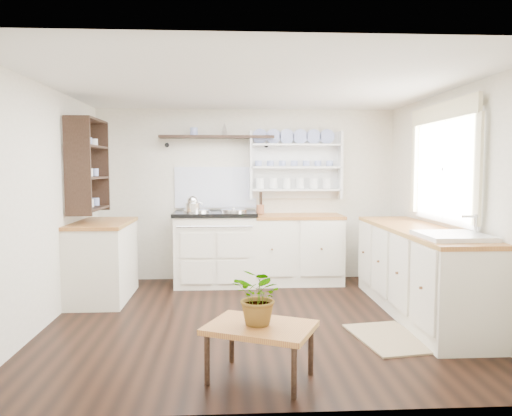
% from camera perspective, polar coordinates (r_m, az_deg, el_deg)
% --- Properties ---
extents(floor, '(4.00, 3.80, 0.01)m').
position_cam_1_polar(floor, '(5.09, -0.18, -12.66)').
color(floor, black).
rests_on(floor, ground).
extents(wall_back, '(4.00, 0.02, 2.30)m').
position_cam_1_polar(wall_back, '(6.77, -1.05, 1.53)').
color(wall_back, beige).
rests_on(wall_back, ground).
extents(wall_right, '(0.02, 3.80, 2.30)m').
position_cam_1_polar(wall_right, '(5.37, 21.64, 0.41)').
color(wall_right, beige).
rests_on(wall_right, ground).
extents(wall_left, '(0.02, 3.80, 2.30)m').
position_cam_1_polar(wall_left, '(5.17, -22.90, 0.23)').
color(wall_left, beige).
rests_on(wall_left, ground).
extents(ceiling, '(4.00, 3.80, 0.01)m').
position_cam_1_polar(ceiling, '(4.93, -0.19, 13.80)').
color(ceiling, white).
rests_on(ceiling, wall_back).
extents(window, '(0.08, 1.55, 1.22)m').
position_cam_1_polar(window, '(5.47, 20.62, 4.86)').
color(window, white).
rests_on(window, wall_right).
extents(aga_cooker, '(1.06, 0.74, 0.98)m').
position_cam_1_polar(aga_cooker, '(6.51, -4.65, -4.51)').
color(aga_cooker, white).
rests_on(aga_cooker, floor).
extents(back_cabinets, '(1.27, 0.63, 0.90)m').
position_cam_1_polar(back_cabinets, '(6.60, 4.29, -4.58)').
color(back_cabinets, '#EEE4CD').
rests_on(back_cabinets, floor).
extents(right_cabinets, '(0.62, 2.43, 0.90)m').
position_cam_1_polar(right_cabinets, '(5.43, 18.09, -6.79)').
color(right_cabinets, '#EEE4CD').
rests_on(right_cabinets, floor).
extents(belfast_sink, '(0.55, 0.60, 0.45)m').
position_cam_1_polar(belfast_sink, '(4.70, 21.53, -4.43)').
color(belfast_sink, white).
rests_on(belfast_sink, right_cabinets).
extents(left_cabinets, '(0.62, 1.13, 0.90)m').
position_cam_1_polar(left_cabinets, '(6.03, -17.10, -5.65)').
color(left_cabinets, '#EEE4CD').
rests_on(left_cabinets, floor).
extents(plate_rack, '(1.20, 0.22, 0.90)m').
position_cam_1_polar(plate_rack, '(6.78, 4.47, 4.95)').
color(plate_rack, white).
rests_on(plate_rack, wall_back).
extents(high_shelf, '(1.50, 0.29, 0.16)m').
position_cam_1_polar(high_shelf, '(6.65, -4.50, 8.01)').
color(high_shelf, black).
rests_on(high_shelf, wall_back).
extents(left_shelving, '(0.28, 0.80, 1.05)m').
position_cam_1_polar(left_shelving, '(5.97, -18.66, 4.73)').
color(left_shelving, black).
rests_on(left_shelving, wall_left).
extents(kettle, '(0.18, 0.18, 0.22)m').
position_cam_1_polar(kettle, '(6.34, -7.24, 0.31)').
color(kettle, silver).
rests_on(kettle, aga_cooker).
extents(utensil_crock, '(0.10, 0.10, 0.12)m').
position_cam_1_polar(utensil_crock, '(6.57, 0.49, -0.15)').
color(utensil_crock, '#9A5A38').
rests_on(utensil_crock, back_cabinets).
extents(center_table, '(0.88, 0.78, 0.40)m').
position_cam_1_polar(center_table, '(3.65, 0.48, -13.89)').
color(center_table, brown).
rests_on(center_table, floor).
extents(potted_plant, '(0.49, 0.49, 0.41)m').
position_cam_1_polar(potted_plant, '(3.58, 0.48, -10.07)').
color(potted_plant, '#3F7233').
rests_on(potted_plant, center_table).
extents(floor_rug, '(0.68, 0.93, 0.02)m').
position_cam_1_polar(floor_rug, '(4.72, 15.01, -14.15)').
color(floor_rug, '#8E7F52').
rests_on(floor_rug, floor).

